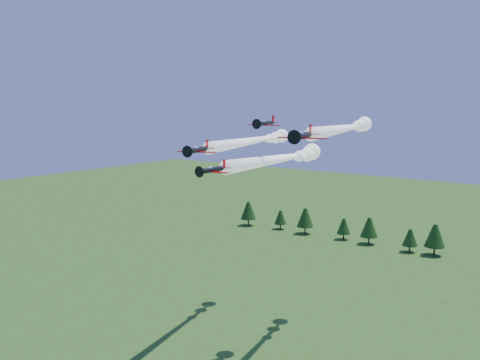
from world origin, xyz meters
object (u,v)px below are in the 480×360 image
Objects in this scene: plane_left at (257,140)px; plane_slot at (265,123)px; plane_right at (347,128)px; plane_lead at (284,158)px.

plane_slot is at bearing -64.60° from plane_left.
plane_left is at bearing 175.29° from plane_right.
plane_slot reaches higher than plane_right.
plane_lead is 9.73m from plane_slot.
plane_right is 25.41m from plane_slot.
plane_lead is 5.60× the size of plane_slot.
plane_right reaches higher than plane_left.
plane_right is at bearing 72.06° from plane_slot.
plane_slot reaches higher than plane_left.
plane_lead is at bearing -116.12° from plane_right.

